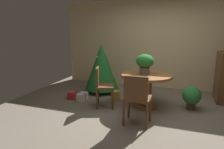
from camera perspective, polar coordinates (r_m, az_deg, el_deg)
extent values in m
plane|color=#756B5B|center=(4.22, 9.76, -11.27)|extent=(6.60, 6.60, 0.00)
cube|color=beige|center=(6.07, 13.83, 8.45)|extent=(6.00, 0.10, 2.60)
cylinder|color=brown|center=(4.64, 9.60, -8.74)|extent=(0.53, 0.53, 0.04)
cylinder|color=brown|center=(4.53, 9.76, -4.66)|extent=(0.25, 0.25, 0.65)
cylinder|color=brown|center=(4.44, 9.93, -0.28)|extent=(1.12, 1.12, 0.06)
cylinder|color=#665B51|center=(4.45, 9.33, 1.14)|extent=(0.22, 0.22, 0.15)
ellipsoid|color=#1E6628|center=(4.42, 9.43, 3.86)|extent=(0.39, 0.39, 0.29)
sphere|color=red|center=(4.29, 9.65, 4.29)|extent=(0.06, 0.06, 0.06)
sphere|color=red|center=(4.30, 10.30, 3.51)|extent=(0.06, 0.06, 0.06)
sphere|color=red|center=(4.55, 10.51, 3.87)|extent=(0.07, 0.07, 0.07)
cylinder|color=brown|center=(4.68, 0.13, -5.75)|extent=(0.04, 0.04, 0.45)
cylinder|color=brown|center=(4.33, 0.19, -7.25)|extent=(0.04, 0.04, 0.45)
cylinder|color=brown|center=(4.68, -4.01, -5.75)|extent=(0.04, 0.04, 0.45)
cylinder|color=brown|center=(4.34, -4.30, -7.25)|extent=(0.04, 0.04, 0.45)
cube|color=brown|center=(4.43, -2.02, -3.42)|extent=(0.50, 0.51, 0.05)
cube|color=brown|center=(4.38, -4.21, -0.57)|extent=(0.17, 0.36, 0.40)
cylinder|color=brown|center=(3.95, 4.83, -9.13)|extent=(0.04, 0.04, 0.47)
cylinder|color=brown|center=(3.88, 10.95, -9.76)|extent=(0.04, 0.04, 0.47)
cylinder|color=brown|center=(3.63, 3.35, -11.13)|extent=(0.04, 0.04, 0.47)
cylinder|color=brown|center=(3.55, 10.04, -11.89)|extent=(0.04, 0.04, 0.47)
cube|color=brown|center=(3.65, 7.39, -6.69)|extent=(0.46, 0.41, 0.05)
cube|color=brown|center=(3.42, 6.87, -3.93)|extent=(0.42, 0.05, 0.42)
cylinder|color=brown|center=(5.63, -2.93, -4.44)|extent=(0.10, 0.10, 0.10)
cone|color=#1E6628|center=(5.47, -3.01, 2.35)|extent=(0.93, 0.93, 1.25)
sphere|color=#2D51A8|center=(5.36, -1.76, 4.59)|extent=(0.05, 0.05, 0.05)
sphere|color=red|center=(5.59, -3.16, 4.49)|extent=(0.05, 0.05, 0.05)
sphere|color=gold|center=(5.46, 0.32, -1.30)|extent=(0.04, 0.04, 0.04)
sphere|color=gold|center=(5.47, -0.03, 0.68)|extent=(0.06, 0.06, 0.06)
sphere|color=gold|center=(5.62, -1.54, 2.88)|extent=(0.05, 0.05, 0.05)
sphere|color=silver|center=(5.36, -4.13, 5.04)|extent=(0.05, 0.05, 0.05)
sphere|color=gold|center=(5.42, -2.26, 6.39)|extent=(0.05, 0.05, 0.05)
sphere|color=red|center=(5.24, -4.06, -0.20)|extent=(0.07, 0.07, 0.07)
cube|color=silver|center=(4.99, -8.52, -6.31)|extent=(0.19, 0.29, 0.18)
cube|color=#1E569E|center=(4.99, -8.52, -6.31)|extent=(0.19, 0.04, 0.18)
cube|color=gold|center=(4.93, 0.96, -6.09)|extent=(0.19, 0.21, 0.24)
cube|color=silver|center=(4.93, 0.96, -6.09)|extent=(0.18, 0.05, 0.24)
cube|color=red|center=(5.16, -11.38, -5.83)|extent=(0.20, 0.27, 0.18)
cube|color=silver|center=(5.16, -11.38, -5.83)|extent=(0.17, 0.06, 0.18)
sphere|color=#B29338|center=(5.43, 27.83, 0.09)|extent=(0.04, 0.04, 0.04)
cylinder|color=#4C382D|center=(4.72, 21.72, -8.35)|extent=(0.19, 0.19, 0.16)
sphere|color=#287533|center=(4.65, 21.95, -5.60)|extent=(0.40, 0.40, 0.40)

